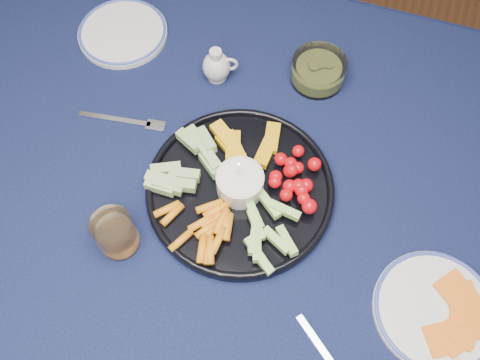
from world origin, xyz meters
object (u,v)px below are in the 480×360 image
(pickle_bowl, at_px, (318,71))
(side_plate_extra, at_px, (123,32))
(dining_table, at_px, (184,196))
(crudite_platter, at_px, (239,187))
(cheese_plate, at_px, (436,310))
(juice_tumbler, at_px, (116,234))
(creamer_pitcher, at_px, (217,66))

(pickle_bowl, relative_size, side_plate_extra, 0.58)
(dining_table, bearing_deg, side_plate_extra, 130.61)
(side_plate_extra, bearing_deg, crudite_platter, -37.97)
(pickle_bowl, distance_m, cheese_plate, 0.50)
(cheese_plate, bearing_deg, side_plate_extra, 152.30)
(pickle_bowl, height_order, juice_tumbler, juice_tumbler)
(juice_tumbler, bearing_deg, creamer_pitcher, 84.25)
(pickle_bowl, relative_size, juice_tumbler, 1.33)
(pickle_bowl, bearing_deg, creamer_pitcher, -162.71)
(crudite_platter, distance_m, creamer_pitcher, 0.26)
(pickle_bowl, xyz_separation_m, cheese_plate, (0.30, -0.40, -0.01))
(dining_table, relative_size, creamer_pitcher, 21.55)
(dining_table, bearing_deg, creamer_pitcher, 92.44)
(crudite_platter, xyz_separation_m, creamer_pitcher, (-0.12, 0.23, 0.01))
(crudite_platter, relative_size, side_plate_extra, 1.79)
(side_plate_extra, bearing_deg, dining_table, -49.39)
(creamer_pitcher, xyz_separation_m, side_plate_extra, (-0.23, 0.04, -0.03))
(cheese_plate, relative_size, side_plate_extra, 1.06)
(pickle_bowl, distance_m, side_plate_extra, 0.42)
(creamer_pitcher, bearing_deg, dining_table, -87.56)
(dining_table, distance_m, crudite_platter, 0.16)
(dining_table, relative_size, juice_tumbler, 20.39)
(dining_table, distance_m, pickle_bowl, 0.36)
(pickle_bowl, bearing_deg, side_plate_extra, -177.48)
(juice_tumbler, height_order, side_plate_extra, juice_tumbler)
(dining_table, height_order, creamer_pitcher, creamer_pitcher)
(dining_table, height_order, crudite_platter, crudite_platter)
(creamer_pitcher, relative_size, juice_tumbler, 0.95)
(dining_table, distance_m, side_plate_extra, 0.38)
(crudite_platter, bearing_deg, creamer_pitcher, 118.02)
(creamer_pitcher, relative_size, cheese_plate, 0.39)
(crudite_platter, distance_m, cheese_plate, 0.38)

